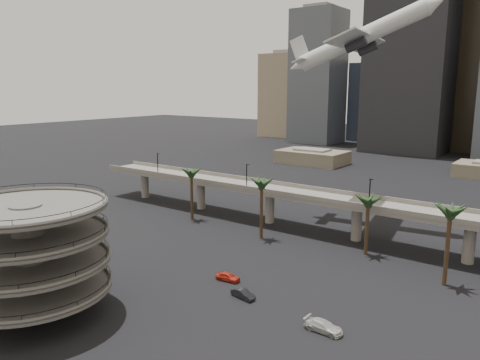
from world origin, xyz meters
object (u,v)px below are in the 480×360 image
Objects in this scene: overpass at (311,200)px; car_a at (228,277)px; parking_ramp at (29,249)px; car_c at (324,326)px; car_b at (243,294)px; airborne_jet at (361,38)px.

overpass reaches higher than car_a.
car_c is (35.86, 20.38, -9.06)m from parking_ramp.
car_c reaches higher than car_b.
car_b is at bearing -129.05° from car_a.
car_b is at bearing 84.02° from car_c.
car_a is 0.80× the size of car_c.
airborne_jet is 71.03m from car_c.
airborne_jet is (16.60, 73.95, 33.41)m from parking_ramp.
parking_ramp is 31.38m from car_a.
car_b is at bearing -94.77° from airborne_jet.
car_a is at bearing 59.53° from parking_ramp.
parking_ramp is 42.23m from car_c.
car_a is at bearing -101.46° from airborne_jet.
parking_ramp is 0.62× the size of airborne_jet.
overpass reaches higher than car_c.
overpass is 24.37× the size of car_c.
car_c is at bearing -111.62° from car_a.
airborne_jet is at bearing 13.55° from car_b.
overpass is at bearing 21.01° from car_b.
parking_ramp is at bearing -112.47° from airborne_jet.
parking_ramp is 0.17× the size of overpass.
car_b is (4.58, -51.85, -42.55)m from airborne_jet.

